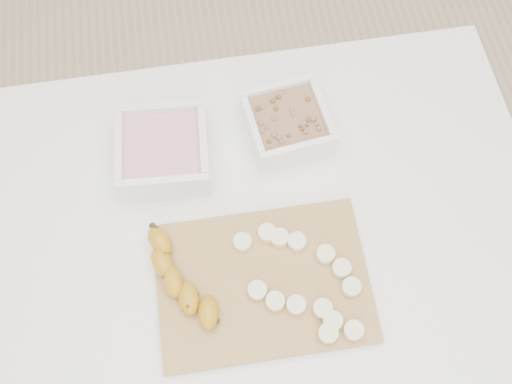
{
  "coord_description": "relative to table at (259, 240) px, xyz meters",
  "views": [
    {
      "loc": [
        -0.06,
        -0.34,
        1.67
      ],
      "look_at": [
        0.0,
        0.03,
        0.81
      ],
      "focal_mm": 40.0,
      "sensor_mm": 36.0,
      "label": 1
    }
  ],
  "objects": [
    {
      "name": "ground",
      "position": [
        0.0,
        0.0,
        -0.65
      ],
      "size": [
        3.5,
        3.5,
        0.0
      ],
      "primitive_type": "plane",
      "color": "#C6AD89",
      "rests_on": "ground"
    },
    {
      "name": "table",
      "position": [
        0.0,
        0.0,
        0.0
      ],
      "size": [
        1.0,
        0.7,
        0.75
      ],
      "color": "white",
      "rests_on": "ground"
    },
    {
      "name": "bowl_yogurt",
      "position": [
        -0.15,
        0.14,
        0.13
      ],
      "size": [
        0.17,
        0.17,
        0.07
      ],
      "color": "white",
      "rests_on": "table"
    },
    {
      "name": "bowl_granola",
      "position": [
        0.08,
        0.16,
        0.13
      ],
      "size": [
        0.16,
        0.16,
        0.07
      ],
      "color": "white",
      "rests_on": "table"
    },
    {
      "name": "cutting_board",
      "position": [
        -0.01,
        -0.11,
        0.1
      ],
      "size": [
        0.35,
        0.25,
        0.01
      ],
      "primitive_type": "cube",
      "rotation": [
        0.0,
        0.0,
        -0.01
      ],
      "color": "#AE8140",
      "rests_on": "table"
    },
    {
      "name": "banana",
      "position": [
        -0.14,
        -0.09,
        0.13
      ],
      "size": [
        0.1,
        0.2,
        0.03
      ],
      "primitive_type": null,
      "rotation": [
        0.0,
        0.0,
        0.26
      ],
      "color": "#B47E14",
      "rests_on": "cutting_board"
    },
    {
      "name": "banana_slices",
      "position": [
        0.05,
        -0.12,
        0.12
      ],
      "size": [
        0.19,
        0.21,
        0.02
      ],
      "color": "#F7ECB9",
      "rests_on": "cutting_board"
    }
  ]
}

